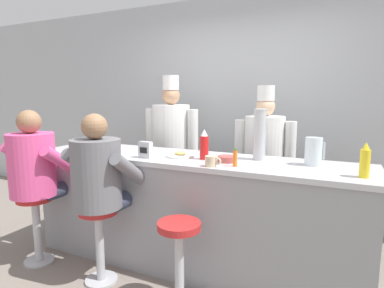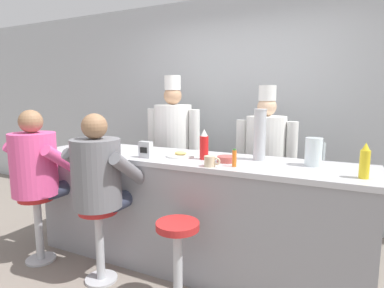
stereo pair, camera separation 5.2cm
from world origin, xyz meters
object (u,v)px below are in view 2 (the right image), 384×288
hot_sauce_bottle_orange (234,158)px  cup_stack_steel (260,135)px  ketchup_bottle_red (204,145)px  mustard_bottle_yellow (365,162)px  breakfast_plate (181,155)px  napkin_dispenser_chrome (146,150)px  coffee_mug_tan (210,161)px  empty_stool_round (178,250)px  cook_in_whites_far (265,157)px  diner_seated_grey (100,178)px  diner_seated_pink (38,168)px  water_pitcher_clear (314,152)px  cook_in_whites_near (173,143)px  cereal_bowl (227,159)px

hot_sauce_bottle_orange → cup_stack_steel: cup_stack_steel is taller
ketchup_bottle_red → mustard_bottle_yellow: 1.17m
breakfast_plate → napkin_dispenser_chrome: napkin_dispenser_chrome is taller
ketchup_bottle_red → coffee_mug_tan: ketchup_bottle_red is taller
cup_stack_steel → empty_stool_round: cup_stack_steel is taller
hot_sauce_bottle_orange → empty_stool_round: hot_sauce_bottle_orange is taller
cup_stack_steel → cook_in_whites_far: 0.75m
diner_seated_grey → cook_in_whites_far: cook_in_whites_far is taller
ketchup_bottle_red → diner_seated_pink: 1.52m
empty_stool_round → water_pitcher_clear: bearing=39.1°
ketchup_bottle_red → coffee_mug_tan: size_ratio=1.99×
ketchup_bottle_red → cook_in_whites_near: bearing=132.5°
breakfast_plate → napkin_dispenser_chrome: 0.30m
napkin_dispenser_chrome → diner_seated_pink: diner_seated_pink is taller
ketchup_bottle_red → empty_stool_round: (0.03, -0.52, -0.68)m
water_pitcher_clear → mustard_bottle_yellow: bearing=-37.1°
cup_stack_steel → diner_seated_pink: 1.98m
breakfast_plate → coffee_mug_tan: size_ratio=1.96×
napkin_dispenser_chrome → cup_stack_steel: bearing=20.1°
ketchup_bottle_red → mustard_bottle_yellow: size_ratio=1.09×
diner_seated_grey → empty_stool_round: size_ratio=2.18×
napkin_dispenser_chrome → ketchup_bottle_red: bearing=17.8°
coffee_mug_tan → empty_stool_round: coffee_mug_tan is taller
coffee_mug_tan → napkin_dispenser_chrome: 0.64m
hot_sauce_bottle_orange → coffee_mug_tan: hot_sauce_bottle_orange is taller
cereal_bowl → napkin_dispenser_chrome: napkin_dispenser_chrome is taller
cereal_bowl → cook_in_whites_near: size_ratio=0.09×
mustard_bottle_yellow → coffee_mug_tan: mustard_bottle_yellow is taller
cup_stack_steel → diner_seated_grey: cup_stack_steel is taller
cup_stack_steel → empty_stool_round: (-0.38, -0.69, -0.77)m
water_pitcher_clear → empty_stool_round: bearing=-140.9°
water_pitcher_clear → breakfast_plate: bearing=-173.4°
napkin_dispenser_chrome → empty_stool_round: 0.89m
water_pitcher_clear → breakfast_plate: 1.08m
ketchup_bottle_red → water_pitcher_clear: (0.84, 0.13, -0.01)m
diner_seated_grey → ketchup_bottle_red: bearing=35.2°
cup_stack_steel → diner_seated_pink: cup_stack_steel is taller
coffee_mug_tan → cook_in_whites_far: bearing=82.0°
water_pitcher_clear → empty_stool_round: 1.23m
cup_stack_steel → diner_seated_grey: 1.33m
hot_sauce_bottle_orange → water_pitcher_clear: water_pitcher_clear is taller
empty_stool_round → breakfast_plate: bearing=116.1°
hot_sauce_bottle_orange → cereal_bowl: hot_sauce_bottle_orange is taller
cup_stack_steel → hot_sauce_bottle_orange: bearing=-106.9°
breakfast_plate → empty_stool_round: breakfast_plate is taller
mustard_bottle_yellow → water_pitcher_clear: size_ratio=1.09×
empty_stool_round → cook_in_whites_near: 1.69m
cup_stack_steel → cook_in_whites_near: bearing=150.4°
water_pitcher_clear → breakfast_plate: (-1.07, -0.12, -0.09)m
hot_sauce_bottle_orange → cook_in_whites_near: bearing=137.4°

